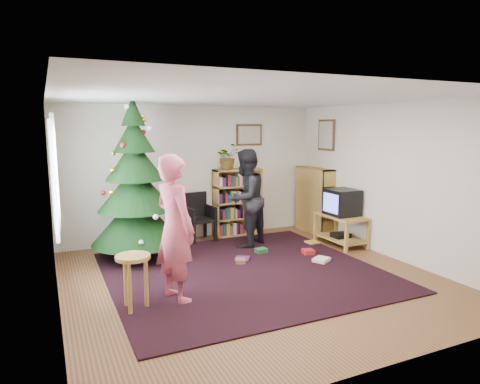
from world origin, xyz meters
name	(u,v)px	position (x,y,z in m)	size (l,w,h in m)	color
floor	(252,278)	(0.00, 0.00, 0.00)	(5.00, 5.00, 0.00)	brown
ceiling	(253,97)	(0.00, 0.00, 2.50)	(5.00, 5.00, 0.00)	white
wall_back	(194,173)	(0.00, 2.50, 1.25)	(5.00, 0.02, 2.50)	silver
wall_front	(385,231)	(0.00, -2.50, 1.25)	(5.00, 0.02, 2.50)	silver
wall_left	(53,205)	(-2.50, 0.00, 1.25)	(0.02, 5.00, 2.50)	silver
wall_right	(392,181)	(2.50, 0.00, 1.25)	(0.02, 5.00, 2.50)	silver
rug	(243,271)	(0.00, 0.30, 0.01)	(3.80, 3.60, 0.02)	black
window_pane	(53,177)	(-2.47, 0.60, 1.50)	(0.04, 1.20, 1.40)	silver
curtain	(55,171)	(-2.43, 1.30, 1.50)	(0.06, 0.35, 1.60)	silver
picture_back	(249,135)	(1.15, 2.48, 1.95)	(0.55, 0.03, 0.42)	#4C3319
picture_right	(326,135)	(2.48, 1.75, 1.95)	(0.03, 0.50, 0.60)	#4C3319
christmas_tree	(136,193)	(-1.27, 1.57, 1.08)	(1.42, 1.42, 2.58)	#3F2816
bookshelf_back	(237,201)	(0.84, 2.34, 0.66)	(0.95, 0.30, 1.30)	#BC9243
bookshelf_right	(314,199)	(2.34, 1.90, 0.66)	(0.30, 0.95, 1.30)	#BC9243
tv_stand	(341,227)	(2.22, 0.88, 0.33)	(0.53, 0.96, 0.55)	#BC9243
crt_tv	(342,202)	(2.22, 0.88, 0.78)	(0.49, 0.53, 0.46)	black
armchair	(198,215)	(0.00, 2.29, 0.48)	(0.54, 0.54, 0.89)	black
stool	(133,268)	(-1.71, -0.36, 0.51)	(0.40, 0.40, 0.66)	#BC9243
person_standing	(175,229)	(-1.18, -0.27, 0.90)	(0.66, 0.43, 1.80)	#D05369
person_by_chair	(246,198)	(0.62, 1.51, 0.87)	(0.84, 0.66, 1.73)	black
potted_plant	(228,157)	(0.64, 2.34, 1.55)	(0.44, 0.39, 0.49)	gray
table_lamp	(251,157)	(1.14, 2.34, 1.52)	(0.25, 0.25, 0.33)	#A57F33
floor_clutter	(288,255)	(0.97, 0.65, 0.04)	(1.87, 1.17, 0.08)	#A51E19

